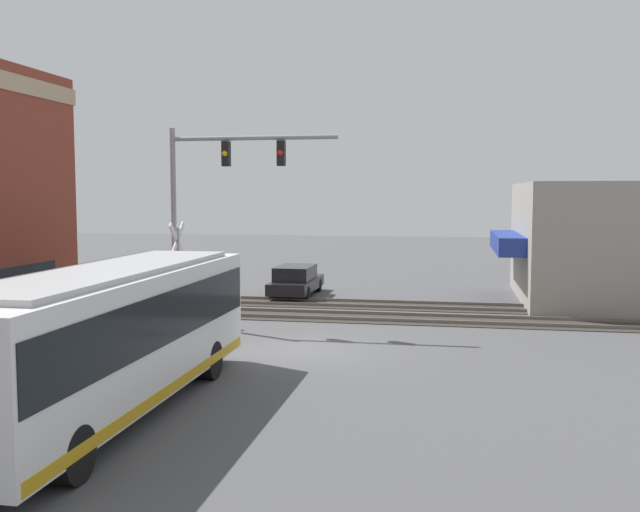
{
  "coord_description": "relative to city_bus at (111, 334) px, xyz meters",
  "views": [
    {
      "loc": [
        -21.23,
        -4.44,
        4.81
      ],
      "look_at": [
        3.87,
        0.22,
        2.59
      ],
      "focal_mm": 40.0,
      "sensor_mm": 36.0,
      "label": 1
    }
  ],
  "objects": [
    {
      "name": "ground_plane",
      "position": [
        7.08,
        -2.8,
        -1.78
      ],
      "size": [
        120.0,
        120.0,
        0.0
      ],
      "primitive_type": "plane",
      "color": "#4C4C4F"
    },
    {
      "name": "shop_building",
      "position": [
        19.38,
        -14.37,
        0.87
      ],
      "size": [
        9.87,
        9.43,
        5.31
      ],
      "color": "gray",
      "rests_on": "ground"
    },
    {
      "name": "city_bus",
      "position": [
        0.0,
        0.0,
        0.0
      ],
      "size": [
        10.85,
        2.59,
        3.23
      ],
      "color": "white",
      "rests_on": "ground"
    },
    {
      "name": "traffic_signal_gantry",
      "position": [
        10.68,
        1.25,
        3.36
      ],
      "size": [
        0.42,
        6.23,
        7.21
      ],
      "color": "gray",
      "rests_on": "ground"
    },
    {
      "name": "crossing_signal",
      "position": [
        10.38,
        2.62,
        0.52
      ],
      "size": [
        1.41,
        1.18,
        3.81
      ],
      "color": "gray",
      "rests_on": "ground"
    },
    {
      "name": "rail_track_near",
      "position": [
        13.08,
        -2.8,
        -1.75
      ],
      "size": [
        2.6,
        60.0,
        0.15
      ],
      "color": "#332D28",
      "rests_on": "ground"
    },
    {
      "name": "rail_track_far",
      "position": [
        16.28,
        -2.8,
        -1.75
      ],
      "size": [
        2.6,
        60.0,
        0.15
      ],
      "color": "#332D28",
      "rests_on": "ground"
    },
    {
      "name": "parked_car_black",
      "position": [
        18.61,
        -0.0,
        -1.11
      ],
      "size": [
        4.79,
        1.82,
        1.44
      ],
      "color": "black",
      "rests_on": "ground"
    },
    {
      "name": "pedestrian_at_crossing",
      "position": [
        9.99,
        1.46,
        -0.85
      ],
      "size": [
        0.34,
        0.34,
        1.8
      ],
      "color": "#2D3351",
      "rests_on": "ground"
    }
  ]
}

